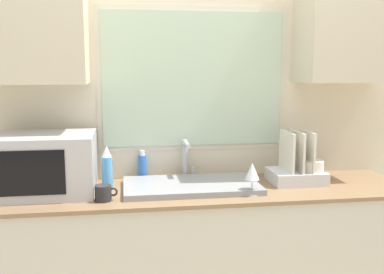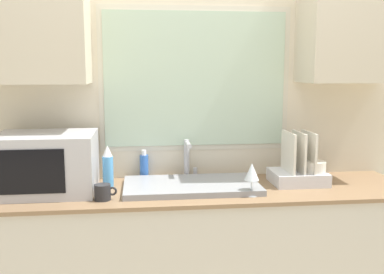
{
  "view_description": "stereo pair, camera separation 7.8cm",
  "coord_description": "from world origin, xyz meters",
  "px_view_note": "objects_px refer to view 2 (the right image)",
  "views": [
    {
      "loc": [
        -0.4,
        -1.99,
        1.55
      ],
      "look_at": [
        -0.06,
        0.25,
        1.2
      ],
      "focal_mm": 42.0,
      "sensor_mm": 36.0,
      "label": 1
    },
    {
      "loc": [
        -0.32,
        -2.0,
        1.55
      ],
      "look_at": [
        -0.06,
        0.25,
        1.2
      ],
      "focal_mm": 42.0,
      "sensor_mm": 36.0,
      "label": 2
    }
  ],
  "objects_px": {
    "faucet": "(188,156)",
    "dish_rack": "(300,170)",
    "mug_near_sink": "(103,192)",
    "wine_glass": "(252,173)",
    "soap_bottle": "(144,166)",
    "microwave": "(46,163)",
    "spray_bottle": "(108,167)"
  },
  "relations": [
    {
      "from": "faucet",
      "to": "soap_bottle",
      "type": "height_order",
      "value": "faucet"
    },
    {
      "from": "microwave",
      "to": "faucet",
      "type": "bearing_deg",
      "value": 14.3
    },
    {
      "from": "wine_glass",
      "to": "dish_rack",
      "type": "bearing_deg",
      "value": 32.16
    },
    {
      "from": "soap_bottle",
      "to": "wine_glass",
      "type": "relative_size",
      "value": 1.01
    },
    {
      "from": "spray_bottle",
      "to": "wine_glass",
      "type": "bearing_deg",
      "value": -18.57
    },
    {
      "from": "microwave",
      "to": "spray_bottle",
      "type": "height_order",
      "value": "microwave"
    },
    {
      "from": "microwave",
      "to": "soap_bottle",
      "type": "distance_m",
      "value": 0.55
    },
    {
      "from": "faucet",
      "to": "spray_bottle",
      "type": "relative_size",
      "value": 0.98
    },
    {
      "from": "mug_near_sink",
      "to": "wine_glass",
      "type": "relative_size",
      "value": 0.66
    },
    {
      "from": "spray_bottle",
      "to": "soap_bottle",
      "type": "distance_m",
      "value": 0.26
    },
    {
      "from": "dish_rack",
      "to": "soap_bottle",
      "type": "height_order",
      "value": "dish_rack"
    },
    {
      "from": "faucet",
      "to": "soap_bottle",
      "type": "distance_m",
      "value": 0.26
    },
    {
      "from": "wine_glass",
      "to": "microwave",
      "type": "bearing_deg",
      "value": 169.36
    },
    {
      "from": "spray_bottle",
      "to": "mug_near_sink",
      "type": "distance_m",
      "value": 0.24
    },
    {
      "from": "soap_bottle",
      "to": "wine_glass",
      "type": "xyz_separation_m",
      "value": [
        0.53,
        -0.41,
        0.04
      ]
    },
    {
      "from": "mug_near_sink",
      "to": "wine_glass",
      "type": "xyz_separation_m",
      "value": [
        0.73,
        -0.01,
        0.08
      ]
    },
    {
      "from": "dish_rack",
      "to": "spray_bottle",
      "type": "distance_m",
      "value": 1.04
    },
    {
      "from": "microwave",
      "to": "dish_rack",
      "type": "bearing_deg",
      "value": 0.44
    },
    {
      "from": "soap_bottle",
      "to": "mug_near_sink",
      "type": "xyz_separation_m",
      "value": [
        -0.2,
        -0.4,
        -0.04
      ]
    },
    {
      "from": "faucet",
      "to": "mug_near_sink",
      "type": "height_order",
      "value": "faucet"
    },
    {
      "from": "faucet",
      "to": "dish_rack",
      "type": "bearing_deg",
      "value": -16.72
    },
    {
      "from": "spray_bottle",
      "to": "mug_near_sink",
      "type": "xyz_separation_m",
      "value": [
        -0.01,
        -0.23,
        -0.07
      ]
    },
    {
      "from": "faucet",
      "to": "mug_near_sink",
      "type": "bearing_deg",
      "value": -140.72
    },
    {
      "from": "faucet",
      "to": "dish_rack",
      "type": "distance_m",
      "value": 0.63
    },
    {
      "from": "soap_bottle",
      "to": "wine_glass",
      "type": "height_order",
      "value": "soap_bottle"
    },
    {
      "from": "wine_glass",
      "to": "faucet",
      "type": "bearing_deg",
      "value": 125.86
    },
    {
      "from": "spray_bottle",
      "to": "wine_glass",
      "type": "relative_size",
      "value": 1.38
    },
    {
      "from": "faucet",
      "to": "wine_glass",
      "type": "relative_size",
      "value": 1.36
    },
    {
      "from": "mug_near_sink",
      "to": "wine_glass",
      "type": "height_order",
      "value": "wine_glass"
    },
    {
      "from": "faucet",
      "to": "spray_bottle",
      "type": "xyz_separation_m",
      "value": [
        -0.44,
        -0.14,
        -0.02
      ]
    },
    {
      "from": "microwave",
      "to": "dish_rack",
      "type": "xyz_separation_m",
      "value": [
        1.34,
        0.01,
        -0.08
      ]
    },
    {
      "from": "spray_bottle",
      "to": "soap_bottle",
      "type": "relative_size",
      "value": 1.36
    }
  ]
}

